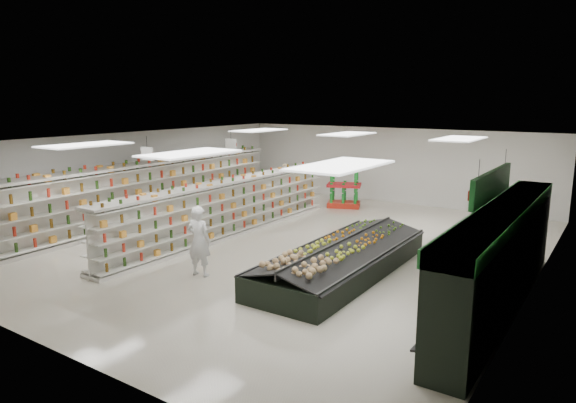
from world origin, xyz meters
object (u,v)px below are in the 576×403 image
Objects in this scene: shopper_background at (287,184)px; shopper_main at (199,241)px; gondola_left at (152,194)px; soda_endcap at (344,187)px; produce_island at (342,258)px; gondola_center at (228,210)px.

shopper_main is at bearing -127.99° from shopper_background.
gondola_left reaches higher than soda_endcap.
shopper_main is at bearing -33.08° from gondola_left.
gondola_left is 5.74m from shopper_background.
shopper_main is (-2.93, -2.16, 0.49)m from produce_island.
produce_island is (4.90, -1.29, -0.42)m from gondola_center.
gondola_center reaches higher than shopper_background.
gondola_center reaches higher than soda_endcap.
gondola_left is at bearing -127.93° from soda_endcap.
soda_endcap is (4.73, 6.07, -0.16)m from gondola_left.
shopper_background is (-2.23, -0.91, 0.03)m from soda_endcap.
gondola_center is 3.97m from shopper_main.
gondola_left is 6.60m from shopper_main.
gondola_center is 5.09m from produce_island.
shopper_main is (5.62, -3.45, -0.10)m from gondola_left.
soda_endcap is 2.41m from shopper_background.
produce_island is (8.55, -1.29, -0.59)m from gondola_left.
gondola_center is (3.65, -0.01, -0.17)m from gondola_left.
gondola_center is at bearing -1.63° from gondola_left.
gondola_left is 7.25× the size of soda_endcap.
gondola_center is at bearing -135.35° from shopper_background.
soda_endcap is at bearing 50.54° from gondola_left.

